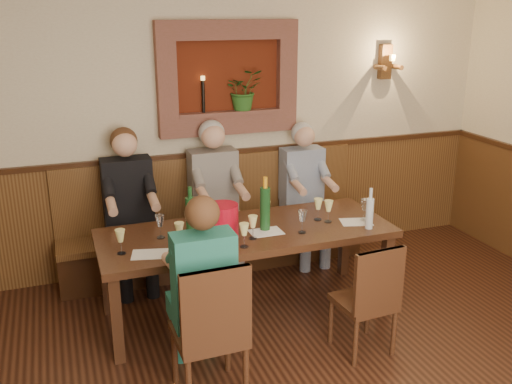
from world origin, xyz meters
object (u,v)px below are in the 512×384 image
spittoon_bucket (223,221)px  wine_bottle_green_a (265,208)px  chair_near_right (364,320)px  person_bench_right (305,205)px  person_chair_front (202,306)px  wine_bottle_green_b (191,216)px  water_bottle (370,212)px  person_bench_left (131,223)px  bench (216,236)px  chair_near_left (210,357)px  dining_table (247,238)px  person_bench_mid (216,212)px

spittoon_bucket → wine_bottle_green_a: wine_bottle_green_a is taller
chair_near_right → person_bench_right: bearing=76.6°
person_chair_front → wine_bottle_green_b: person_chair_front is taller
wine_bottle_green_a → water_bottle: 0.86m
spittoon_bucket → wine_bottle_green_a: size_ratio=0.62×
person_bench_left → wine_bottle_green_b: bearing=-66.0°
person_chair_front → spittoon_bucket: (0.36, 0.68, 0.32)m
bench → chair_near_left: 1.99m
dining_table → water_bottle: 1.03m
person_bench_mid → spittoon_bucket: person_bench_mid is taller
spittoon_bucket → person_bench_mid: bearing=77.4°
water_bottle → wine_bottle_green_b: bearing=167.4°
person_bench_mid → person_bench_right: 0.93m
dining_table → person_bench_mid: bearing=91.4°
person_bench_left → dining_table: bearing=-45.3°
wine_bottle_green_b → water_bottle: 1.46m
person_chair_front → wine_bottle_green_a: size_ratio=3.08×
person_bench_left → person_bench_right: size_ratio=1.05×
dining_table → wine_bottle_green_a: bearing=-16.2°
dining_table → person_bench_right: size_ratio=1.70×
person_bench_left → person_bench_mid: 0.81m
person_bench_mid → person_bench_right: (0.93, 0.00, -0.04)m
person_chair_front → wine_bottle_green_b: 0.87m
chair_near_left → wine_bottle_green_b: size_ratio=2.41×
chair_near_left → spittoon_bucket: spittoon_bucket is taller
chair_near_left → chair_near_right: size_ratio=1.13×
spittoon_bucket → bench: bearing=77.6°
person_bench_right → wine_bottle_green_b: bearing=-148.8°
person_bench_mid → chair_near_right: bearing=-68.7°
person_bench_right → wine_bottle_green_a: 1.22m
wine_bottle_green_b → chair_near_right: bearing=-38.0°
bench → water_bottle: bearing=-52.5°
person_chair_front → person_bench_left: bearing=98.4°
dining_table → chair_near_right: 1.14m
dining_table → bench: 1.01m
person_bench_left → wine_bottle_green_a: person_bench_left is taller
chair_near_left → spittoon_bucket: bearing=66.3°
bench → person_bench_left: bearing=-172.6°
person_chair_front → wine_bottle_green_b: bearing=80.7°
person_bench_mid → wine_bottle_green_b: size_ratio=3.58×
person_bench_mid → water_bottle: bearing=-49.4°
person_chair_front → spittoon_bucket: bearing=62.2°
dining_table → person_chair_front: 0.98m
wine_bottle_green_b → person_bench_right: bearing=31.2°
chair_near_left → person_chair_front: 0.33m
bench → wine_bottle_green_a: 1.17m
water_bottle → person_chair_front: bearing=-163.1°
wine_bottle_green_a → wine_bottle_green_b: bearing=175.1°
person_bench_right → person_bench_left: bearing=-179.9°
person_bench_right → spittoon_bucket: (-1.14, -0.93, 0.30)m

